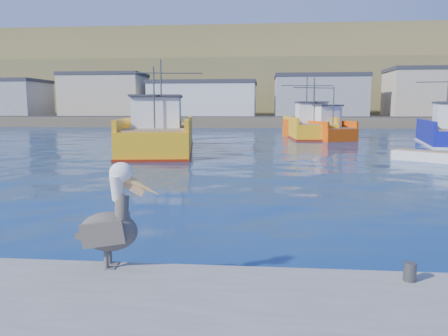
% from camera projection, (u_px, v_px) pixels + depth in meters
% --- Properties ---
extents(ground, '(260.00, 260.00, 0.00)m').
position_uv_depth(ground, '(235.00, 241.00, 10.60)').
color(ground, '#062651').
rests_on(ground, ground).
extents(dock_bollards, '(36.20, 0.20, 0.30)m').
position_uv_depth(dock_bollards, '(258.00, 267.00, 7.10)').
color(dock_bollards, '#4C4C4C').
rests_on(dock_bollards, dock).
extents(far_shore, '(200.00, 81.00, 24.00)m').
position_uv_depth(far_shore, '(262.00, 85.00, 117.03)').
color(far_shore, brown).
rests_on(far_shore, ground).
extents(trawler_yellow_a, '(6.58, 14.21, 6.82)m').
position_uv_depth(trawler_yellow_a, '(160.00, 135.00, 31.76)').
color(trawler_yellow_a, '#FFAF13').
rests_on(trawler_yellow_a, ground).
extents(trawler_yellow_b, '(5.56, 12.00, 6.57)m').
position_uv_depth(trawler_yellow_b, '(308.00, 127.00, 46.22)').
color(trawler_yellow_b, '#FFAF13').
rests_on(trawler_yellow_b, ground).
extents(trawler_blue, '(5.95, 11.48, 6.47)m').
position_uv_depth(trawler_blue, '(448.00, 133.00, 37.35)').
color(trawler_blue, navy).
rests_on(trawler_blue, ground).
extents(boat_orange, '(6.88, 9.57, 6.17)m').
position_uv_depth(boat_orange, '(319.00, 128.00, 44.39)').
color(boat_orange, '#E74B08').
rests_on(boat_orange, ground).
extents(skiff_mid, '(3.55, 3.17, 0.77)m').
position_uv_depth(skiff_mid, '(424.00, 157.00, 26.19)').
color(skiff_mid, silver).
rests_on(skiff_mid, ground).
extents(pelican, '(1.47, 0.67, 1.81)m').
position_uv_depth(pelican, '(112.00, 223.00, 7.42)').
color(pelican, '#595451').
rests_on(pelican, dock).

